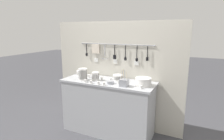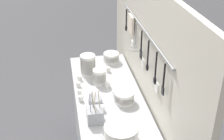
{
  "view_description": "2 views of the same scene",
  "coord_description": "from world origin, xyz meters",
  "views": [
    {
      "loc": [
        1.27,
        -2.52,
        1.64
      ],
      "look_at": [
        0.07,
        0.01,
        1.04
      ],
      "focal_mm": 30.0,
      "sensor_mm": 36.0,
      "label": 1
    },
    {
      "loc": [
        2.13,
        -0.35,
        2.26
      ],
      "look_at": [
        0.02,
        0.03,
        1.1
      ],
      "focal_mm": 50.0,
      "sensor_mm": 36.0,
      "label": 2
    }
  ],
  "objects": [
    {
      "name": "cup_by_caddy",
      "position": [
        0.05,
        -0.23,
        0.88
      ],
      "size": [
        0.04,
        0.04,
        0.04
      ],
      "color": "white",
      "rests_on": "counter"
    },
    {
      "name": "bowl_stack_short_front",
      "position": [
        -0.38,
        -0.13,
        0.96
      ],
      "size": [
        0.14,
        0.14,
        0.19
      ],
      "color": "white",
      "rests_on": "counter"
    },
    {
      "name": "bowl_stack_wide_centre",
      "position": [
        -0.19,
        -0.05,
        0.93
      ],
      "size": [
        0.11,
        0.11,
        0.13
      ],
      "color": "white",
      "rests_on": "counter"
    },
    {
      "name": "back_wall",
      "position": [
        -0.0,
        0.31,
        0.89
      ],
      "size": [
        2.27,
        0.11,
        1.78
      ],
      "color": "beige",
      "rests_on": "ground"
    },
    {
      "name": "bowl_stack_tall_left",
      "position": [
        0.12,
        0.11,
        0.91
      ],
      "size": [
        0.16,
        0.16,
        0.09
      ],
      "color": "white",
      "rests_on": "counter"
    },
    {
      "name": "bowl_stack_back_corner",
      "position": [
        -0.59,
        0.13,
        0.91
      ],
      "size": [
        0.15,
        0.15,
        0.09
      ],
      "color": "white",
      "rests_on": "counter"
    },
    {
      "name": "counter",
      "position": [
        0.0,
        0.0,
        0.43
      ],
      "size": [
        1.47,
        0.54,
        0.86
      ],
      "color": "#ADAFB5",
      "rests_on": "ground"
    },
    {
      "name": "cup_edge_near",
      "position": [
        0.58,
        -0.16,
        0.88
      ],
      "size": [
        0.04,
        0.04,
        0.04
      ],
      "color": "white",
      "rests_on": "counter"
    },
    {
      "name": "cup_back_left",
      "position": [
        -0.11,
        0.01,
        0.88
      ],
      "size": [
        0.04,
        0.04,
        0.04
      ],
      "color": "white",
      "rests_on": "counter"
    },
    {
      "name": "steel_mixing_bowl",
      "position": [
        0.1,
        -0.12,
        0.88
      ],
      "size": [
        0.11,
        0.11,
        0.04
      ],
      "color": "#93969E",
      "rests_on": "counter"
    },
    {
      "name": "ground_plane",
      "position": [
        0.0,
        0.0,
        0.0
      ],
      "size": [
        20.0,
        20.0,
        0.0
      ],
      "primitive_type": "plane",
      "color": "#424247"
    },
    {
      "name": "cup_back_right",
      "position": [
        -0.16,
        -0.23,
        0.88
      ],
      "size": [
        0.04,
        0.04,
        0.04
      ],
      "color": "white",
      "rests_on": "counter"
    },
    {
      "name": "cup_edge_far",
      "position": [
        -0.28,
        -0.21,
        0.88
      ],
      "size": [
        0.04,
        0.04,
        0.04
      ],
      "color": "white",
      "rests_on": "counter"
    },
    {
      "name": "cup_centre",
      "position": [
        -0.39,
        0.06,
        0.88
      ],
      "size": [
        0.04,
        0.04,
        0.04
      ],
      "color": "white",
      "rests_on": "counter"
    },
    {
      "name": "plate_stack",
      "position": [
        0.57,
        -0.01,
        0.92
      ],
      "size": [
        0.23,
        0.23,
        0.11
      ],
      "color": "white",
      "rests_on": "counter"
    },
    {
      "name": "cutlery_caddy",
      "position": [
        0.33,
        -0.15,
        0.92
      ],
      "size": [
        0.12,
        0.12,
        0.25
      ],
      "color": "#93969E",
      "rests_on": "counter"
    },
    {
      "name": "cup_mid_row",
      "position": [
        -0.04,
        -0.23,
        0.88
      ],
      "size": [
        0.04,
        0.04,
        0.04
      ],
      "color": "white",
      "rests_on": "counter"
    },
    {
      "name": "cup_beside_plates",
      "position": [
        0.21,
        -0.08,
        0.88
      ],
      "size": [
        0.04,
        0.04,
        0.04
      ],
      "color": "white",
      "rests_on": "counter"
    },
    {
      "name": "cup_front_right",
      "position": [
        0.03,
        0.05,
        0.88
      ],
      "size": [
        0.04,
        0.04,
        0.04
      ],
      "color": "white",
      "rests_on": "counter"
    }
  ]
}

